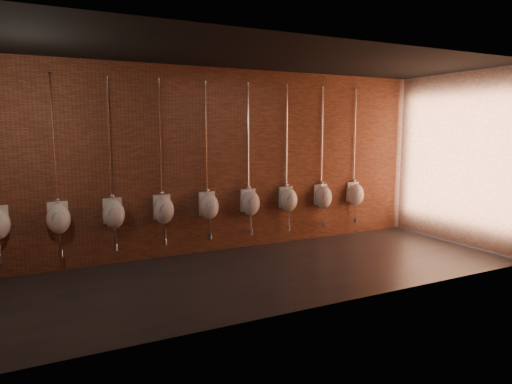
# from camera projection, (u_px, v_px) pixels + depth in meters

# --- Properties ---
(ground) EXTENTS (8.50, 8.50, 0.00)m
(ground) POSITION_uv_depth(u_px,v_px,m) (258.00, 273.00, 6.88)
(ground) COLOR black
(ground) RESTS_ON ground
(room_shell) EXTENTS (8.54, 3.04, 3.22)m
(room_shell) POSITION_uv_depth(u_px,v_px,m) (258.00, 139.00, 6.60)
(room_shell) COLOR black
(room_shell) RESTS_ON ground
(urinal_1) EXTENTS (0.36, 0.32, 2.71)m
(urinal_1) POSITION_uv_depth(u_px,v_px,m) (58.00, 218.00, 6.80)
(urinal_1) COLOR white
(urinal_1) RESTS_ON ground
(urinal_2) EXTENTS (0.36, 0.32, 2.71)m
(urinal_2) POSITION_uv_depth(u_px,v_px,m) (114.00, 213.00, 7.15)
(urinal_2) COLOR white
(urinal_2) RESTS_ON ground
(urinal_3) EXTENTS (0.36, 0.32, 2.71)m
(urinal_3) POSITION_uv_depth(u_px,v_px,m) (164.00, 209.00, 7.51)
(urinal_3) COLOR white
(urinal_3) RESTS_ON ground
(urinal_4) EXTENTS (0.36, 0.32, 2.71)m
(urinal_4) POSITION_uv_depth(u_px,v_px,m) (209.00, 205.00, 7.87)
(urinal_4) COLOR white
(urinal_4) RESTS_ON ground
(urinal_5) EXTENTS (0.36, 0.32, 2.71)m
(urinal_5) POSITION_uv_depth(u_px,v_px,m) (250.00, 202.00, 8.23)
(urinal_5) COLOR white
(urinal_5) RESTS_ON ground
(urinal_6) EXTENTS (0.36, 0.32, 2.71)m
(urinal_6) POSITION_uv_depth(u_px,v_px,m) (288.00, 199.00, 8.58)
(urinal_6) COLOR white
(urinal_6) RESTS_ON ground
(urinal_7) EXTENTS (0.36, 0.32, 2.71)m
(urinal_7) POSITION_uv_depth(u_px,v_px,m) (323.00, 196.00, 8.94)
(urinal_7) COLOR white
(urinal_7) RESTS_ON ground
(urinal_8) EXTENTS (0.36, 0.32, 2.71)m
(urinal_8) POSITION_uv_depth(u_px,v_px,m) (356.00, 194.00, 9.30)
(urinal_8) COLOR white
(urinal_8) RESTS_ON ground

